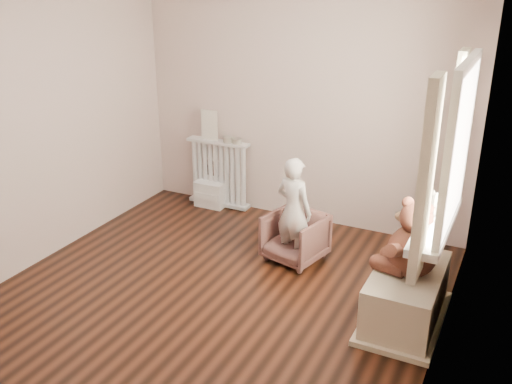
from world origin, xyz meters
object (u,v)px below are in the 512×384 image
at_px(toy_vanity, 212,183).
at_px(armchair, 295,237).
at_px(radiator, 219,174).
at_px(toy_bench, 406,298).
at_px(teddy_bear, 413,247).
at_px(plush_cat, 438,204).
at_px(child, 294,210).

relative_size(toy_vanity, armchair, 1.06).
height_order(radiator, toy_bench, radiator).
relative_size(teddy_bear, plush_cat, 2.31).
relative_size(radiator, armchair, 1.54).
bearing_deg(toy_bench, armchair, 154.87).
relative_size(radiator, child, 0.77).
distance_m(armchair, child, 0.30).
bearing_deg(toy_bench, radiator, 150.79).
height_order(armchair, child, child).
xyz_separation_m(teddy_bear, plush_cat, (0.12, 0.11, 0.33)).
xyz_separation_m(toy_vanity, toy_bench, (2.53, -1.34, -0.08)).
relative_size(radiator, teddy_bear, 1.32).
relative_size(armchair, plush_cat, 1.98).
height_order(toy_vanity, teddy_bear, teddy_bear).
distance_m(toy_bench, plush_cat, 0.82).
height_order(teddy_bear, plush_cat, plush_cat).
distance_m(armchair, toy_bench, 1.28).
bearing_deg(teddy_bear, plush_cat, 54.60).
distance_m(radiator, armchair, 1.54).
height_order(child, teddy_bear, child).
height_order(radiator, plush_cat, plush_cat).
relative_size(armchair, teddy_bear, 0.86).
bearing_deg(plush_cat, radiator, 173.87).
bearing_deg(toy_vanity, child, -31.64).
xyz_separation_m(radiator, teddy_bear, (2.46, -1.41, 0.28)).
bearing_deg(plush_cat, toy_bench, -132.83).
bearing_deg(plush_cat, child, -177.55).
relative_size(child, plush_cat, 3.93).
distance_m(toy_vanity, toy_bench, 2.86).
relative_size(toy_vanity, child, 0.53).
relative_size(toy_bench, plush_cat, 3.66).
relative_size(toy_bench, teddy_bear, 1.59).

